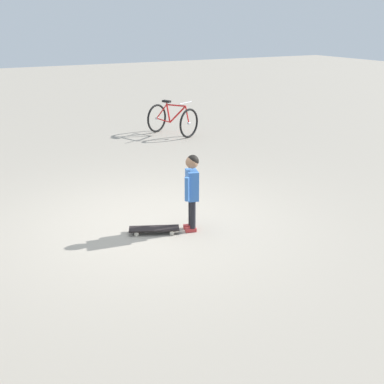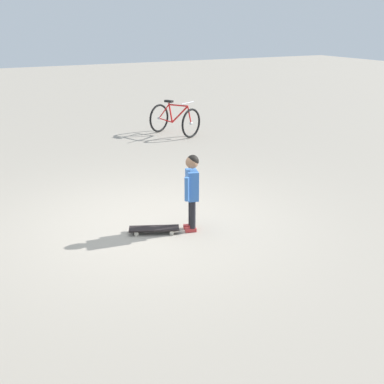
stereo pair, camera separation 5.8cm
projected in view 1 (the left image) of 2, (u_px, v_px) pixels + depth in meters
ground_plane at (149, 222)px, 6.87m from camera, size 50.00×50.00×0.00m
child_person at (192, 184)px, 6.41m from camera, size 0.30×0.32×1.06m
skateboard at (154, 229)px, 6.51m from camera, size 0.69×0.44×0.07m
bicycle_near at (172, 120)px, 11.93m from camera, size 1.10×1.27×0.85m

